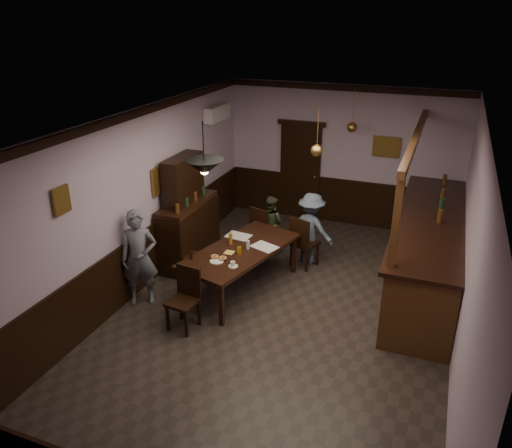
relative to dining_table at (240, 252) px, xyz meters
The scene contains 31 objects.
room 1.32m from the dining_table, 30.59° to the right, with size 5.01×8.01×3.01m.
dining_table is the anchor object (origin of this frame).
chair_far_left 1.36m from the dining_table, 95.08° to the left, with size 0.53×0.53×0.98m.
chair_far_right 1.35m from the dining_table, 56.24° to the left, with size 0.55×0.55×0.99m.
chair_near 1.33m from the dining_table, 105.01° to the right, with size 0.46×0.46×0.95m.
chair_side 0.97m from the dining_table, behind, with size 0.43×0.43×0.91m.
person_standing 1.64m from the dining_table, 144.59° to the right, with size 0.58×0.38×1.59m, color slate.
person_seated_left 1.62m from the dining_table, 91.63° to the left, with size 0.54×0.42×1.10m, color #414D2E.
person_seated_right 1.61m from the dining_table, 59.26° to the left, with size 0.87×0.50×1.35m, color slate.
newspaper_left 0.51m from the dining_table, 116.80° to the left, with size 0.42×0.30×0.01m, color silver.
newspaper_right 0.42m from the dining_table, 31.64° to the left, with size 0.42×0.30×0.01m, color silver.
napkin 0.23m from the dining_table, 122.65° to the right, with size 0.15×0.15×0.00m, color #E5B854.
saucer 0.62m from the dining_table, 77.62° to the right, with size 0.15×0.15×0.01m, color white.
coffee_cup 0.63m from the dining_table, 77.81° to the right, with size 0.08×0.08×0.07m, color white.
pastry_plate 0.58m from the dining_table, 107.54° to the right, with size 0.22×0.22×0.01m, color white.
pastry_ring_a 0.53m from the dining_table, 118.25° to the right, with size 0.13×0.13×0.04m, color #C68C47.
pastry_ring_b 0.48m from the dining_table, 102.87° to the right, with size 0.13×0.13×0.04m, color #C68C47.
soda_can 0.21m from the dining_table, 72.51° to the right, with size 0.07×0.07×0.12m, color yellow.
beer_glass 0.30m from the dining_table, 152.64° to the left, with size 0.06×0.06×0.20m, color #BF721E.
water_glass 0.19m from the dining_table, 21.91° to the left, with size 0.06×0.06×0.15m, color silver.
pepper_mill 0.86m from the dining_table, 133.37° to the right, with size 0.04×0.04×0.14m, color black.
sideboard 1.46m from the dining_table, 154.99° to the left, with size 0.55×1.53×2.02m.
bar_counter 3.22m from the dining_table, 26.46° to the left, with size 1.08×4.64×2.60m.
door_back 3.44m from the dining_table, 90.10° to the left, with size 0.90×0.06×2.10m, color black.
ac_unit 3.31m from the dining_table, 122.07° to the left, with size 0.20×0.85×0.30m.
picture_left_small 3.02m from the dining_table, 126.34° to the right, with size 0.04×0.28×0.36m.
picture_left_large 1.89m from the dining_table, behind, with size 0.04×0.62×0.48m.
picture_back 4.03m from the dining_table, 62.40° to the left, with size 0.55×0.04×0.42m.
pendant_iron 1.85m from the dining_table, 104.56° to the right, with size 0.56×0.56×0.75m.
pendant_brass_mid 2.08m from the dining_table, 40.65° to the left, with size 0.20×0.20×0.81m.
pendant_brass_far 3.39m from the dining_table, 66.40° to the left, with size 0.20×0.20×0.81m.
Camera 1 is at (2.02, -6.25, 4.43)m, focal length 35.00 mm.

